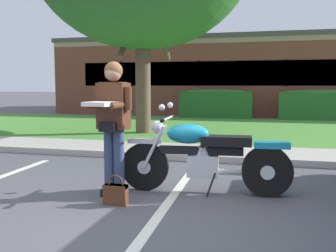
{
  "coord_description": "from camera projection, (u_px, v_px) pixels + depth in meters",
  "views": [
    {
      "loc": [
        1.28,
        -4.06,
        1.41
      ],
      "look_at": [
        -0.1,
        1.16,
        0.85
      ],
      "focal_mm": 42.13,
      "sensor_mm": 36.0,
      "label": 1
    }
  ],
  "objects": [
    {
      "name": "curb_strip",
      "position": [
        200.0,
        158.0,
        7.35
      ],
      "size": [
        60.0,
        0.2,
        0.12
      ],
      "primitive_type": "cube",
      "color": "#ADA89E",
      "rests_on": "ground"
    },
    {
      "name": "rider_person",
      "position": [
        113.0,
        118.0,
        4.94
      ],
      "size": [
        0.53,
        0.61,
        1.7
      ],
      "color": "black",
      "rests_on": "ground"
    },
    {
      "name": "grass_lawn",
      "position": [
        230.0,
        129.0,
        12.52
      ],
      "size": [
        60.0,
        7.56,
        0.06
      ],
      "primitive_type": "cube",
      "color": "#478433",
      "rests_on": "ground"
    },
    {
      "name": "handbag",
      "position": [
        116.0,
        193.0,
        4.66
      ],
      "size": [
        0.28,
        0.13,
        0.36
      ],
      "color": "#562D19",
      "rests_on": "ground"
    },
    {
      "name": "concrete_walk",
      "position": [
        207.0,
        152.0,
        8.17
      ],
      "size": [
        60.0,
        1.5,
        0.08
      ],
      "primitive_type": "cube",
      "color": "#ADA89E",
      "rests_on": "ground"
    },
    {
      "name": "hedge_left",
      "position": [
        216.0,
        103.0,
        16.48
      ],
      "size": [
        2.99,
        0.9,
        1.24
      ],
      "color": "#286028",
      "rests_on": "ground"
    },
    {
      "name": "stall_stripe_1",
      "position": [
        164.0,
        208.0,
        4.54
      ],
      "size": [
        0.31,
        4.4,
        0.01
      ],
      "primitive_type": "cube",
      "rotation": [
        0.0,
        0.0,
        0.04
      ],
      "color": "silver",
      "rests_on": "ground"
    },
    {
      "name": "motorcycle",
      "position": [
        211.0,
        157.0,
        5.13
      ],
      "size": [
        2.24,
        0.82,
        1.18
      ],
      "color": "black",
      "rests_on": "ground"
    },
    {
      "name": "hedge_center_left",
      "position": [
        320.0,
        105.0,
        15.45
      ],
      "size": [
        3.12,
        0.9,
        1.24
      ],
      "color": "#286028",
      "rests_on": "ground"
    },
    {
      "name": "ground_plane",
      "position": [
        150.0,
        213.0,
        4.38
      ],
      "size": [
        140.0,
        140.0,
        0.0
      ],
      "primitive_type": "plane",
      "color": "#4C4C51"
    },
    {
      "name": "brick_building",
      "position": [
        283.0,
        77.0,
        20.8
      ],
      "size": [
        22.36,
        8.32,
        3.71
      ],
      "color": "brown",
      "rests_on": "ground"
    }
  ]
}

